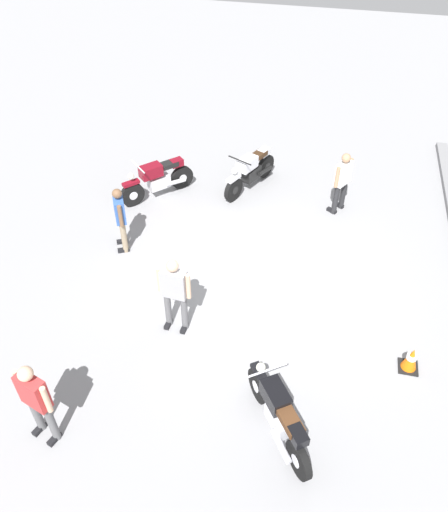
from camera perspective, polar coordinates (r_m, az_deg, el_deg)
ground_plane at (r=11.35m, az=2.73°, el=-3.06°), size 40.00×40.00×0.00m
motorcycle_black_cruiser at (r=8.78m, az=5.99°, el=-16.84°), size 1.79×1.29×1.09m
motorcycle_silver_cruiser at (r=13.95m, az=2.93°, el=9.29°), size 1.93×1.05×1.09m
motorcycle_maroon_cruiser at (r=13.70m, az=-7.28°, el=8.32°), size 1.58×1.54×1.09m
person_in_red_shirt at (r=8.80m, az=-19.92°, el=-14.39°), size 0.44×0.66×1.76m
person_in_blue_shirt at (r=11.90m, az=-11.26°, el=4.35°), size 0.61×0.46×1.62m
person_in_white_shirt at (r=13.17m, az=12.82°, el=8.17°), size 0.59×0.48×1.64m
person_in_gray_shirt at (r=9.84m, az=-5.44°, el=-3.74°), size 0.34×0.67×1.74m
traffic_cone at (r=10.27m, az=19.78°, el=-10.55°), size 0.36×0.36×0.53m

